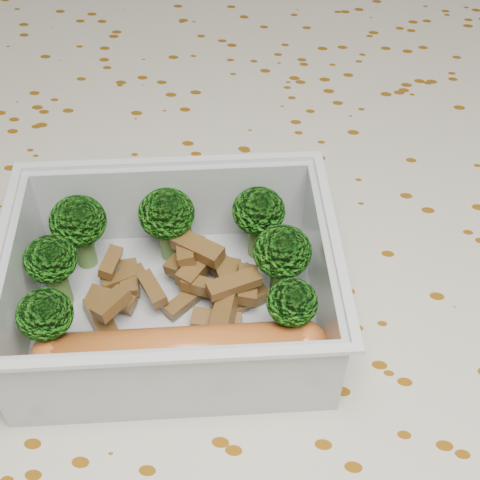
# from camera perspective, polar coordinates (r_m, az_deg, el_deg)

# --- Properties ---
(dining_table) EXTENTS (1.40, 0.90, 0.75)m
(dining_table) POSITION_cam_1_polar(r_m,az_deg,el_deg) (0.52, -0.86, -8.97)
(dining_table) COLOR brown
(dining_table) RESTS_ON ground
(tablecloth) EXTENTS (1.46, 0.96, 0.19)m
(tablecloth) POSITION_cam_1_polar(r_m,az_deg,el_deg) (0.48, -0.93, -5.65)
(tablecloth) COLOR beige
(tablecloth) RESTS_ON dining_table
(lunch_container) EXTENTS (0.22, 0.19, 0.07)m
(lunch_container) POSITION_cam_1_polar(r_m,az_deg,el_deg) (0.41, -5.72, -4.64)
(lunch_container) COLOR silver
(lunch_container) RESTS_ON tablecloth
(broccoli_florets) EXTENTS (0.18, 0.13, 0.06)m
(broccoli_florets) POSITION_cam_1_polar(r_m,az_deg,el_deg) (0.41, -6.10, -0.81)
(broccoli_florets) COLOR #608C3F
(broccoli_florets) RESTS_ON lunch_container
(meat_pile) EXTENTS (0.12, 0.08, 0.03)m
(meat_pile) POSITION_cam_1_polar(r_m,az_deg,el_deg) (0.42, -4.19, -3.75)
(meat_pile) COLOR brown
(meat_pile) RESTS_ON lunch_container
(sausage) EXTENTS (0.17, 0.06, 0.03)m
(sausage) POSITION_cam_1_polar(r_m,az_deg,el_deg) (0.39, -5.09, -9.55)
(sausage) COLOR #C46126
(sausage) RESTS_ON lunch_container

